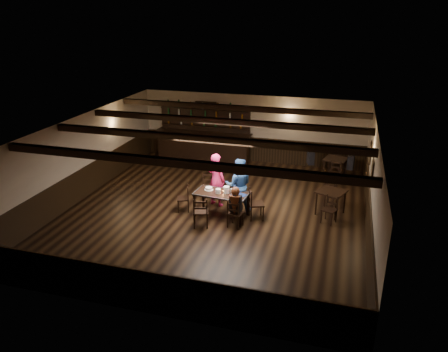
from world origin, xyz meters
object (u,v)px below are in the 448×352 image
(chair_near_left, at_px, (201,210))
(man_blue, at_px, (238,185))
(woman_pink, at_px, (216,180))
(dining_table, at_px, (221,195))
(chair_near_right, at_px, (234,212))
(bar_counter, at_px, (204,142))
(cake, at_px, (209,189))

(chair_near_left, xyz_separation_m, man_blue, (0.75, 1.37, 0.31))
(chair_near_left, height_order, woman_pink, woman_pink)
(dining_table, bearing_deg, chair_near_left, -112.14)
(chair_near_right, relative_size, man_blue, 0.49)
(chair_near_right, height_order, man_blue, man_blue)
(chair_near_right, relative_size, bar_counter, 0.21)
(chair_near_right, bearing_deg, dining_table, 132.07)
(chair_near_left, bearing_deg, cake, 94.06)
(chair_near_right, xyz_separation_m, man_blue, (-0.17, 1.13, 0.36))
(man_blue, distance_m, cake, 0.91)
(man_blue, relative_size, bar_counter, 0.42)
(man_blue, bearing_deg, dining_table, 38.58)
(chair_near_left, height_order, bar_counter, bar_counter)
(chair_near_right, xyz_separation_m, woman_pink, (-0.95, 1.36, 0.37))
(dining_table, xyz_separation_m, man_blue, (0.40, 0.50, 0.17))
(chair_near_right, bearing_deg, cake, 142.98)
(man_blue, xyz_separation_m, bar_counter, (-2.61, 4.47, -0.12))
(dining_table, distance_m, woman_pink, 0.84)
(dining_table, distance_m, chair_near_left, 0.95)
(cake, bearing_deg, dining_table, -15.77)
(woman_pink, distance_m, bar_counter, 4.62)
(dining_table, relative_size, man_blue, 0.97)
(dining_table, distance_m, chair_near_right, 0.87)
(chair_near_right, distance_m, woman_pink, 1.70)
(woman_pink, bearing_deg, chair_near_left, 110.01)
(bar_counter, bearing_deg, chair_near_right, -63.59)
(dining_table, distance_m, bar_counter, 5.44)
(chair_near_left, relative_size, woman_pink, 0.53)
(chair_near_left, xyz_separation_m, bar_counter, (-1.86, 5.84, 0.19))
(chair_near_left, bearing_deg, bar_counter, 107.64)
(dining_table, distance_m, man_blue, 0.66)
(chair_near_left, bearing_deg, man_blue, 61.27)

